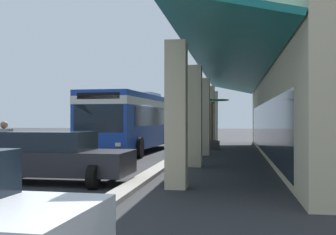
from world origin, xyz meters
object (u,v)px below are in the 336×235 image
(transit_bus, at_px, (135,119))
(pedestrian, at_px, (4,145))
(parked_sedan_charcoal, at_px, (52,157))
(potted_palm, at_px, (212,138))

(transit_bus, relative_size, pedestrian, 6.42)
(parked_sedan_charcoal, relative_size, pedestrian, 2.51)
(parked_sedan_charcoal, distance_m, potted_palm, 14.53)
(parked_sedan_charcoal, bearing_deg, transit_bus, -178.37)
(transit_bus, relative_size, parked_sedan_charcoal, 2.55)
(transit_bus, relative_size, potted_palm, 3.71)
(parked_sedan_charcoal, height_order, pedestrian, pedestrian)
(parked_sedan_charcoal, xyz_separation_m, potted_palm, (-14.03, 3.78, -0.06))
(transit_bus, distance_m, parked_sedan_charcoal, 11.49)
(pedestrian, bearing_deg, potted_palm, 156.42)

